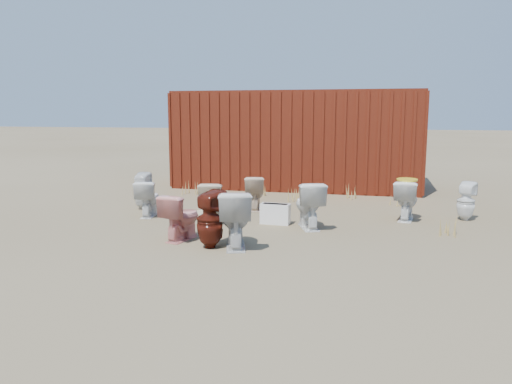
% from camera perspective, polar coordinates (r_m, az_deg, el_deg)
% --- Properties ---
extents(ground, '(100.00, 100.00, 0.00)m').
position_cam_1_polar(ground, '(7.99, -1.01, -4.56)').
color(ground, brown).
rests_on(ground, ground).
extents(shipping_container, '(6.00, 2.40, 2.40)m').
position_cam_1_polar(shipping_container, '(12.88, 4.84, 6.01)').
color(shipping_container, '#4B110C').
rests_on(shipping_container, ground).
extents(toilet_front_a, '(0.48, 0.71, 0.66)m').
position_cam_1_polar(toilet_front_a, '(9.32, -12.20, -0.71)').
color(toilet_front_a, silver).
rests_on(toilet_front_a, ground).
extents(toilet_front_pink, '(0.53, 0.75, 0.70)m').
position_cam_1_polar(toilet_front_pink, '(7.50, -8.56, -2.83)').
color(toilet_front_pink, '#E48B84').
rests_on(toilet_front_pink, ground).
extents(toilet_front_c, '(0.67, 0.90, 0.82)m').
position_cam_1_polar(toilet_front_c, '(7.01, -2.43, -3.06)').
color(toilet_front_c, silver).
rests_on(toilet_front_c, ground).
extents(toilet_front_maroon, '(0.50, 0.51, 0.81)m').
position_cam_1_polar(toilet_front_maroon, '(7.00, -5.30, -3.14)').
color(toilet_front_maroon, '#51170D').
rests_on(toilet_front_maroon, ground).
extents(toilet_front_e, '(0.67, 0.86, 0.78)m').
position_cam_1_polar(toilet_front_e, '(8.22, 6.02, -1.46)').
color(toilet_front_e, white).
rests_on(toilet_front_e, ground).
extents(toilet_back_a, '(0.35, 0.36, 0.72)m').
position_cam_1_polar(toilet_back_a, '(10.02, -12.88, 0.11)').
color(toilet_back_a, silver).
rests_on(toilet_back_a, ground).
extents(toilet_back_beige_left, '(0.50, 0.72, 0.67)m').
position_cam_1_polar(toilet_back_beige_left, '(9.71, -0.13, -0.09)').
color(toilet_back_beige_left, beige).
rests_on(toilet_back_beige_left, ground).
extents(toilet_back_beige_right, '(0.49, 0.75, 0.71)m').
position_cam_1_polar(toilet_back_beige_right, '(8.60, -4.94, -1.18)').
color(toilet_back_beige_right, beige).
rests_on(toilet_back_beige_right, ground).
extents(toilet_back_yellowlid, '(0.50, 0.75, 0.71)m').
position_cam_1_polar(toilet_back_yellowlid, '(9.18, 16.79, -0.90)').
color(toilet_back_yellowlid, white).
rests_on(toilet_back_yellowlid, ground).
extents(toilet_back_e, '(0.41, 0.41, 0.68)m').
position_cam_1_polar(toilet_back_e, '(9.52, 22.87, -0.97)').
color(toilet_back_e, white).
rests_on(toilet_back_e, ground).
extents(yellow_lid, '(0.36, 0.45, 0.02)m').
position_cam_1_polar(yellow_lid, '(9.12, 16.89, 1.36)').
color(yellow_lid, gold).
rests_on(yellow_lid, toilet_back_yellowlid).
extents(loose_tank, '(0.51, 0.23, 0.35)m').
position_cam_1_polar(loose_tank, '(8.51, 2.22, -2.51)').
color(loose_tank, white).
rests_on(loose_tank, ground).
extents(loose_lid_near, '(0.52, 0.59, 0.02)m').
position_cam_1_polar(loose_lid_near, '(9.47, -5.98, -2.36)').
color(loose_lid_near, tan).
rests_on(loose_lid_near, ground).
extents(loose_lid_far, '(0.59, 0.58, 0.02)m').
position_cam_1_polar(loose_lid_far, '(9.48, -8.72, -2.42)').
color(loose_lid_far, tan).
rests_on(loose_lid_far, ground).
extents(weed_clump_a, '(0.36, 0.36, 0.33)m').
position_cam_1_polar(weed_clump_a, '(11.70, -7.48, 0.56)').
color(weed_clump_a, '#A78942').
rests_on(weed_clump_a, ground).
extents(weed_clump_b, '(0.32, 0.32, 0.27)m').
position_cam_1_polar(weed_clump_b, '(10.73, 4.59, -0.33)').
color(weed_clump_b, '#A78942').
rests_on(weed_clump_b, ground).
extents(weed_clump_c, '(0.36, 0.36, 0.28)m').
position_cam_1_polar(weed_clump_c, '(10.44, 16.05, -0.89)').
color(weed_clump_c, '#A78942').
rests_on(weed_clump_c, ground).
extents(weed_clump_d, '(0.30, 0.30, 0.27)m').
position_cam_1_polar(weed_clump_d, '(11.43, 0.75, 0.28)').
color(weed_clump_d, '#A78942').
rests_on(weed_clump_d, ground).
extents(weed_clump_e, '(0.34, 0.34, 0.30)m').
position_cam_1_polar(weed_clump_e, '(11.16, 11.09, -0.03)').
color(weed_clump_e, '#A78942').
rests_on(weed_clump_e, ground).
extents(weed_clump_f, '(0.28, 0.28, 0.27)m').
position_cam_1_polar(weed_clump_f, '(8.28, 21.13, -3.75)').
color(weed_clump_f, '#A78942').
rests_on(weed_clump_f, ground).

